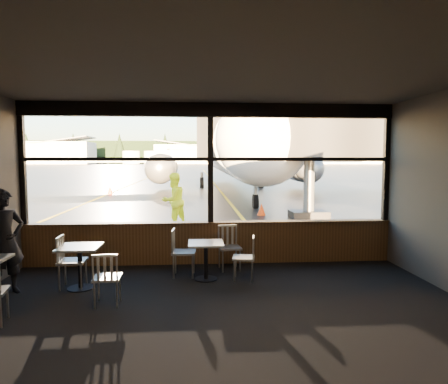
{
  "coord_description": "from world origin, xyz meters",
  "views": [
    {
      "loc": [
        -0.35,
        -8.67,
        2.31
      ],
      "look_at": [
        0.37,
        1.0,
        1.5
      ],
      "focal_mm": 32.0,
      "sensor_mm": 36.0,
      "label": 1
    }
  ],
  "objects": [
    {
      "name": "ground_plane",
      "position": [
        0.0,
        120.0,
        0.0
      ],
      "size": [
        520.0,
        520.0,
        0.0
      ],
      "primitive_type": "plane",
      "color": "black",
      "rests_on": "ground"
    },
    {
      "name": "carpet_floor",
      "position": [
        0.0,
        -3.0,
        0.01
      ],
      "size": [
        8.0,
        6.0,
        0.01
      ],
      "primitive_type": "cube",
      "color": "black",
      "rests_on": "ground"
    },
    {
      "name": "ceiling",
      "position": [
        0.0,
        -3.0,
        3.5
      ],
      "size": [
        8.0,
        6.0,
        0.04
      ],
      "primitive_type": "cube",
      "color": "#38332D",
      "rests_on": "ground"
    },
    {
      "name": "wall_back",
      "position": [
        0.0,
        -6.0,
        1.75
      ],
      "size": [
        8.0,
        0.04,
        3.5
      ],
      "primitive_type": "cube",
      "color": "#463F38",
      "rests_on": "ground"
    },
    {
      "name": "window_sill",
      "position": [
        0.0,
        0.0,
        0.45
      ],
      "size": [
        8.0,
        0.28,
        0.9
      ],
      "primitive_type": "cube",
      "color": "#56341A",
      "rests_on": "ground"
    },
    {
      "name": "window_header",
      "position": [
        0.0,
        0.0,
        3.35
      ],
      "size": [
        8.0,
        0.18,
        0.3
      ],
      "primitive_type": "cube",
      "color": "black",
      "rests_on": "ground"
    },
    {
      "name": "mullion_left",
      "position": [
        -3.95,
        0.0,
        2.2
      ],
      "size": [
        0.12,
        0.12,
        2.6
      ],
      "primitive_type": "cube",
      "color": "black",
      "rests_on": "ground"
    },
    {
      "name": "mullion_centre",
      "position": [
        0.0,
        0.0,
        2.2
      ],
      "size": [
        0.12,
        0.12,
        2.6
      ],
      "primitive_type": "cube",
      "color": "black",
      "rests_on": "ground"
    },
    {
      "name": "mullion_right",
      "position": [
        3.95,
        0.0,
        2.2
      ],
      "size": [
        0.12,
        0.12,
        2.6
      ],
      "primitive_type": "cube",
      "color": "black",
      "rests_on": "ground"
    },
    {
      "name": "window_transom",
      "position": [
        0.0,
        0.0,
        2.3
      ],
      "size": [
        8.0,
        0.1,
        0.08
      ],
      "primitive_type": "cube",
      "color": "black",
      "rests_on": "ground"
    },
    {
      "name": "airliner",
      "position": [
        2.61,
        22.23,
        5.7
      ],
      "size": [
        31.41,
        37.58,
        11.4
      ],
      "primitive_type": null,
      "rotation": [
        0.0,
        0.0,
        -0.01
      ],
      "color": "white",
      "rests_on": "ground_plane"
    },
    {
      "name": "jet_bridge",
      "position": [
        3.6,
        5.5,
        2.26
      ],
      "size": [
        8.47,
        10.35,
        4.52
      ],
      "primitive_type": null,
      "color": "#28282B",
      "rests_on": "ground_plane"
    },
    {
      "name": "cafe_table_near",
      "position": [
        -0.14,
        -1.2,
        0.36
      ],
      "size": [
        0.66,
        0.66,
        0.72
      ],
      "primitive_type": null,
      "color": "#ABA79D",
      "rests_on": "carpet_floor"
    },
    {
      "name": "cafe_table_mid",
      "position": [
        -2.37,
        -1.58,
        0.39
      ],
      "size": [
        0.7,
        0.7,
        0.77
      ],
      "primitive_type": null,
      "color": "#A19C94",
      "rests_on": "carpet_floor"
    },
    {
      "name": "chair_near_e",
      "position": [
        0.57,
        -1.28,
        0.43
      ],
      "size": [
        0.54,
        0.54,
        0.86
      ],
      "primitive_type": null,
      "rotation": [
        0.0,
        0.0,
        1.41
      ],
      "color": "beige",
      "rests_on": "carpet_floor"
    },
    {
      "name": "chair_near_w",
      "position": [
        -0.56,
        -0.95,
        0.47
      ],
      "size": [
        0.54,
        0.54,
        0.94
      ],
      "primitive_type": null,
      "rotation": [
        0.0,
        0.0,
        -1.63
      ],
      "color": "#B4B0A3",
      "rests_on": "carpet_floor"
    },
    {
      "name": "chair_near_n",
      "position": [
        0.37,
        -0.58,
        0.47
      ],
      "size": [
        0.57,
        0.57,
        0.93
      ],
      "primitive_type": null,
      "rotation": [
        0.0,
        0.0,
        3.27
      ],
      "color": "#ADA79C",
      "rests_on": "carpet_floor"
    },
    {
      "name": "chair_mid_s",
      "position": [
        -1.72,
        -2.42,
        0.44
      ],
      "size": [
        0.49,
        0.49,
        0.87
      ],
      "primitive_type": null,
      "rotation": [
        0.0,
        0.0,
        0.04
      ],
      "color": "#BAB4A7",
      "rests_on": "carpet_floor"
    },
    {
      "name": "chair_mid_w",
      "position": [
        -2.52,
        -1.51,
        0.48
      ],
      "size": [
        0.53,
        0.53,
        0.95
      ],
      "primitive_type": null,
      "rotation": [
        0.0,
        0.0,
        -1.55
      ],
      "color": "#ADA89C",
      "rests_on": "carpet_floor"
    },
    {
      "name": "passenger",
      "position": [
        -3.55,
        -1.78,
        0.91
      ],
      "size": [
        0.76,
        0.78,
        1.81
      ],
      "primitive_type": "imported",
      "rotation": [
        0.0,
        0.0,
        0.83
      ],
      "color": "black",
      "rests_on": "carpet_floor"
    },
    {
      "name": "ground_crew",
      "position": [
        -1.04,
        4.51,
        0.93
      ],
      "size": [
        1.14,
        1.12,
        1.85
      ],
      "primitive_type": "imported",
      "rotation": [
        0.0,
        0.0,
        3.87
      ],
      "color": "#BFF219",
      "rests_on": "ground_plane"
    },
    {
      "name": "cone_nose",
      "position": [
        2.38,
        7.39,
        0.24
      ],
      "size": [
        0.35,
        0.35,
        0.49
      ],
      "primitive_type": "cone",
      "color": "orange",
      "rests_on": "ground_plane"
    },
    {
      "name": "cone_wing",
      "position": [
        -5.91,
        18.03,
        0.25
      ],
      "size": [
        0.36,
        0.36,
        0.5
      ],
      "primitive_type": "cone",
      "color": "orange",
      "rests_on": "ground_plane"
    },
    {
      "name": "hangar_left",
      "position": [
        -70.0,
        180.0,
        5.5
      ],
      "size": [
        45.0,
        18.0,
        11.0
      ],
      "primitive_type": null,
      "color": "silver",
      "rests_on": "ground_plane"
    },
    {
      "name": "hangar_mid",
      "position": [
        0.0,
        185.0,
        5.0
      ],
      "size": [
        38.0,
        15.0,
        10.0
      ],
      "primitive_type": null,
      "color": "silver",
      "rests_on": "ground_plane"
    },
    {
      "name": "hangar_right",
      "position": [
        60.0,
        178.0,
        6.0
      ],
      "size": [
        50.0,
        20.0,
        12.0
      ],
      "primitive_type": null,
      "color": "silver",
      "rests_on": "ground_plane"
    },
    {
      "name": "fuel_tank_a",
      "position": [
        -30.0,
        182.0,
        3.0
      ],
      "size": [
        8.0,
        8.0,
        6.0
      ],
      "primitive_type": "cylinder",
      "color": "silver",
      "rests_on": "ground_plane"
    },
    {
      "name": "fuel_tank_b",
      "position": [
        -20.0,
        182.0,
        3.0
      ],
      "size": [
        8.0,
        8.0,
        6.0
      ],
      "primitive_type": "cylinder",
      "color": "silver",
      "rests_on": "ground_plane"
    },
    {
      "name": "fuel_tank_c",
      "position": [
        -10.0,
        182.0,
        3.0
      ],
      "size": [
        8.0,
        8.0,
        6.0
      ],
      "primitive_type": "cylinder",
      "color": "silver",
      "rests_on": "ground_plane"
    },
    {
      "name": "treeline",
      "position": [
        0.0,
        210.0,
        6.0
      ],
      "size": [
        360.0,
        3.0,
        12.0
      ],
      "primitive_type": "cube",
      "color": "black",
      "rests_on": "ground_plane"
    }
  ]
}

